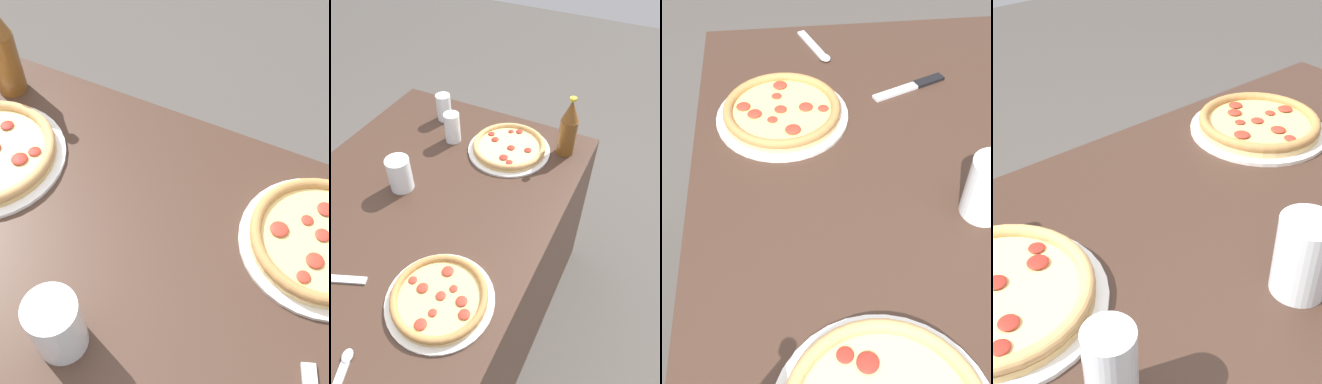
# 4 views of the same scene
# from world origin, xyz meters

# --- Properties ---
(table) EXTENTS (1.29, 0.91, 0.75)m
(table) POSITION_xyz_m (0.00, 0.00, 0.37)
(table) COLOR #3D281E
(table) RESTS_ON ground_plane
(pizza_veggie) EXTENTS (0.32, 0.32, 0.04)m
(pizza_veggie) POSITION_xyz_m (0.42, -0.16, 0.77)
(pizza_veggie) COLOR white
(pizza_veggie) RESTS_ON table
(pizza_margherita) EXTENTS (0.29, 0.29, 0.04)m
(pizza_margherita) POSITION_xyz_m (-0.24, -0.26, 0.77)
(pizza_margherita) COLOR silver
(pizza_margherita) RESTS_ON table
(glass_red_wine) EXTENTS (0.06, 0.06, 0.12)m
(glass_red_wine) POSITION_xyz_m (0.38, 0.07, 0.80)
(glass_red_wine) COLOR white
(glass_red_wine) RESTS_ON table
(glass_lemonade) EXTENTS (0.08, 0.08, 0.12)m
(glass_lemonade) POSITION_xyz_m (0.07, 0.09, 0.80)
(glass_lemonade) COLOR white
(glass_lemonade) RESTS_ON table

